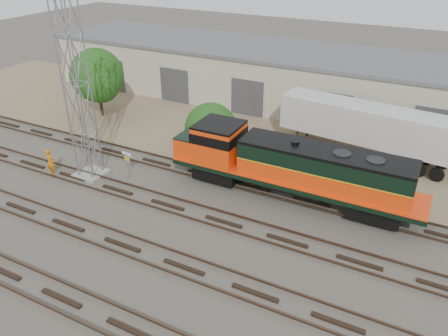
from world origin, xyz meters
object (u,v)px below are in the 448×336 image
at_px(signal_tower, 77,88).
at_px(semi_trailer, 369,126).
at_px(worker, 50,162).
at_px(locomotive, 289,166).

distance_m(signal_tower, semi_trailer, 20.97).
bearing_deg(worker, locomotive, -154.77).
distance_m(locomotive, semi_trailer, 9.01).
xyz_separation_m(signal_tower, semi_trailer, (16.76, 11.98, -3.94)).
relative_size(locomotive, signal_tower, 1.24).
bearing_deg(signal_tower, worker, -155.18).
bearing_deg(locomotive, semi_trailer, 68.26).
relative_size(worker, semi_trailer, 0.15).
bearing_deg(worker, signal_tower, -146.67).
height_order(locomotive, worker, locomotive).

